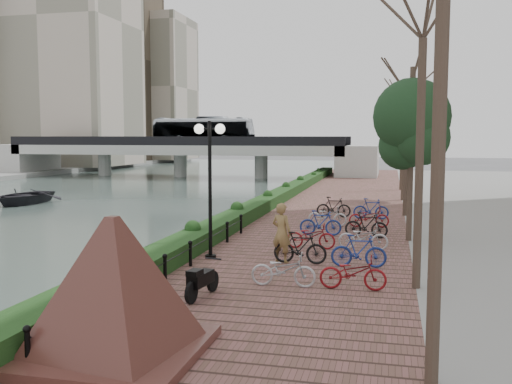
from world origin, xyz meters
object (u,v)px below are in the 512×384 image
(lamppost, at_px, (210,159))
(pedestrian, at_px, (282,233))
(boat, at_px, (23,196))
(motorcycle, at_px, (202,280))
(granite_monument, at_px, (114,285))

(lamppost, bearing_deg, pedestrian, -1.70)
(boat, bearing_deg, motorcycle, -44.65)
(granite_monument, bearing_deg, boat, 128.53)
(motorcycle, relative_size, boat, 0.29)
(lamppost, xyz_separation_m, pedestrian, (2.36, -0.07, -2.29))
(pedestrian, xyz_separation_m, boat, (-20.06, 15.11, -0.91))
(granite_monument, bearing_deg, lamppost, 96.01)
(granite_monument, height_order, pedestrian, granite_monument)
(granite_monument, xyz_separation_m, boat, (-18.56, 23.32, -1.25))
(lamppost, relative_size, boat, 0.90)
(granite_monument, xyz_separation_m, lamppost, (-0.87, 8.27, 1.94))
(motorcycle, height_order, pedestrian, pedestrian)
(lamppost, relative_size, pedestrian, 2.36)
(granite_monument, relative_size, lamppost, 1.09)
(lamppost, height_order, boat, lamppost)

